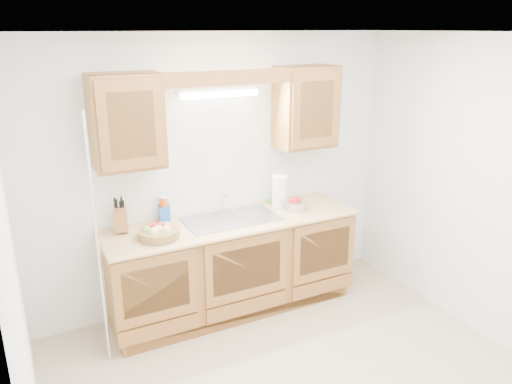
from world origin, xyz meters
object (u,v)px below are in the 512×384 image
fruit_basket (159,232)px  apple_bowl (294,204)px  knife_block (121,219)px  paper_towel (280,192)px

fruit_basket → apple_bowl: (1.32, 0.07, 0.01)m
knife_block → apple_bowl: bearing=4.1°
paper_towel → apple_bowl: bearing=-53.1°
fruit_basket → knife_block: 0.36m
paper_towel → apple_bowl: size_ratio=1.18×
fruit_basket → apple_bowl: apple_bowl is taller
fruit_basket → knife_block: knife_block is taller
fruit_basket → knife_block: bearing=132.4°
apple_bowl → fruit_basket: bearing=-177.1°
fruit_basket → apple_bowl: bearing=2.9°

